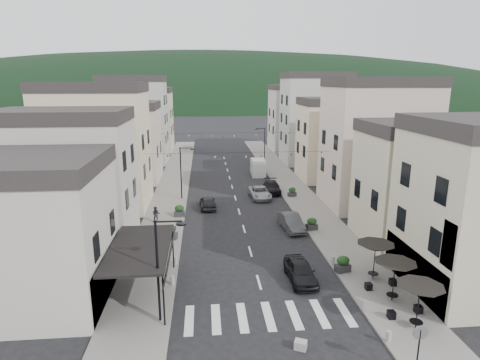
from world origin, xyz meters
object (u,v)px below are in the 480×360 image
object	(u,v)px
delivery_van	(258,167)
pedestrian_b	(156,215)
parked_car_a	(300,271)
parked_car_e	(208,202)
parked_car_c	(260,193)
parked_car_b	(291,222)
pedestrian_a	(149,239)
parked_car_d	(272,187)

from	to	relation	value
delivery_van	pedestrian_b	bearing A→B (deg)	-119.39
pedestrian_b	parked_car_a	bearing A→B (deg)	-48.37
parked_car_e	delivery_van	distance (m)	16.89
parked_car_c	delivery_van	xyz separation A→B (m)	(1.40, 11.83, 0.48)
parked_car_b	pedestrian_b	size ratio (longest dim) A/B	2.78
delivery_van	pedestrian_a	size ratio (longest dim) A/B	2.52
delivery_van	pedestrian_b	xyz separation A→B (m)	(-12.28, -19.42, -0.24)
parked_car_e	delivery_van	world-z (taller)	delivery_van
parked_car_c	parked_car_d	distance (m)	2.85
parked_car_a	pedestrian_b	size ratio (longest dim) A/B	2.70
parked_car_b	pedestrian_b	xyz separation A→B (m)	(-12.34, 2.63, 0.18)
parked_car_a	parked_car_b	size ratio (longest dim) A/B	0.97
parked_car_a	pedestrian_b	bearing A→B (deg)	130.08
parked_car_a	delivery_van	world-z (taller)	delivery_van
parked_car_a	parked_car_d	distance (m)	22.06
parked_car_d	parked_car_e	xyz separation A→B (m)	(-7.78, -5.57, 0.00)
delivery_van	pedestrian_b	world-z (taller)	delivery_van
pedestrian_a	parked_car_a	bearing A→B (deg)	-32.50
parked_car_d	delivery_van	size ratio (longest dim) A/B	0.95
parked_car_b	parked_car_d	world-z (taller)	parked_car_b
delivery_van	pedestrian_a	xyz separation A→B (m)	(-12.07, -25.88, -0.04)
parked_car_b	pedestrian_b	bearing A→B (deg)	162.48
parked_car_c	parked_car_d	world-z (taller)	parked_car_d
parked_car_c	parked_car_a	bearing A→B (deg)	-93.23
parked_car_d	pedestrian_a	size ratio (longest dim) A/B	2.38
delivery_van	pedestrian_b	size ratio (longest dim) A/B	3.17
pedestrian_a	pedestrian_b	distance (m)	6.47
parked_car_b	delivery_van	xyz separation A→B (m)	(-0.06, 22.05, 0.42)
parked_car_a	pedestrian_a	xyz separation A→B (m)	(-10.68, 5.72, 0.38)
parked_car_d	pedestrian_b	bearing A→B (deg)	-138.98
parked_car_b	delivery_van	world-z (taller)	delivery_van
parked_car_a	parked_car_b	bearing A→B (deg)	79.65
parked_car_c	pedestrian_a	size ratio (longest dim) A/B	2.40
delivery_van	parked_car_b	bearing A→B (deg)	-86.94
parked_car_b	parked_car_e	xyz separation A→B (m)	(-7.44, 6.87, -0.03)
parked_car_a	parked_car_c	bearing A→B (deg)	88.30
parked_car_c	delivery_van	world-z (taller)	delivery_van
parked_car_d	delivery_van	bearing A→B (deg)	95.72
parked_car_a	parked_car_e	bearing A→B (deg)	108.33
parked_car_a	parked_car_c	world-z (taller)	parked_car_a
parked_car_b	parked_car_d	size ratio (longest dim) A/B	0.93
parked_car_a	pedestrian_a	size ratio (longest dim) A/B	2.14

